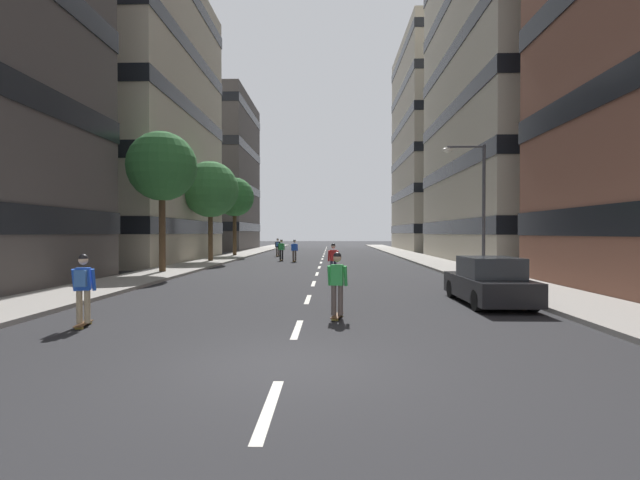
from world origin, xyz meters
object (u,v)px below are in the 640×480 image
Objects in this scene: street_tree_mid at (235,197)px; skater_5 at (83,285)px; skater_4 at (333,259)px; parked_car_near at (489,282)px; skater_3 at (294,249)px; streetlamp_right at (476,196)px; skater_2 at (278,246)px; skater_0 at (337,282)px; skater_1 at (281,249)px; street_tree_far at (210,190)px; street_tree_near at (162,167)px.

street_tree_mid is 34.59m from skater_5.
street_tree_mid reaches higher than skater_4.
parked_car_near is 23.38m from skater_3.
skater_2 is (-12.44, 22.37, -3.12)m from streetlamp_right.
skater_0 is 6.32m from skater_5.
skater_3 is at bearing -74.71° from skater_2.
skater_1 and skater_3 have the same top height.
parked_car_near is 11.77m from skater_5.
street_tree_far is at bearing 124.52° from parked_car_near.
street_tree_far is at bearing 126.59° from skater_4.
skater_3 is (6.49, 11.25, -4.99)m from street_tree_near.
parked_car_near is 32.21m from skater_2.
street_tree_near reaches higher than skater_3.
skater_3 is (1.19, -1.35, 0.00)m from skater_1.
skater_4 is at bearing -66.49° from street_tree_mid.
street_tree_far is 4.35× the size of skater_0.
skater_0 is at bearing -73.69° from street_tree_mid.
skater_2 is at bearing 108.74° from parked_car_near.
parked_car_near is 0.56× the size of street_tree_near.
parked_car_near is at bearing -104.42° from streetlamp_right.
street_tree_far is 4.35× the size of skater_3.
streetlamp_right is 7.73m from skater_4.
skater_3 is (-3.11, 24.62, 0.00)m from skater_0.
skater_5 is (-3.08, -25.89, 0.03)m from skater_3.
street_tree_near is 19.45m from street_tree_mid.
street_tree_far reaches higher than street_tree_mid.
skater_1 is 7.28m from skater_2.
skater_2 is (-1.15, 7.18, 0.03)m from skater_1.
street_tree_mid is at bearing 90.00° from street_tree_near.
street_tree_near is 10.38m from street_tree_far.
skater_3 is at bearing 7.69° from street_tree_far.
parked_car_near is at bearing 28.40° from skater_0.
street_tree_mid is (-14.51, 30.17, 5.07)m from parked_car_near.
parked_car_near is at bearing 19.46° from skater_5.
skater_4 is (-7.06, 0.10, -3.15)m from streetlamp_right.
street_tree_far is 4.35× the size of skater_4.
skater_0 is 1.00× the size of skater_3.
skater_2 is (-5.45, 33.16, 0.03)m from skater_0.
streetlamp_right reaches higher than skater_2.
street_tree_near reaches higher than skater_0.
street_tree_mid is 4.25× the size of skater_2.
skater_3 is at bearing 60.00° from street_tree_near.
skater_1 is 1.00× the size of skater_5.
skater_3 is at bearing 97.20° from skater_0.
street_tree_mid reaches higher than parked_car_near.
skater_4 is 13.62m from skater_5.
street_tree_mid is at bearing -175.36° from skater_2.
parked_car_near is 2.47× the size of skater_1.
parked_car_near is 0.57× the size of street_tree_far.
street_tree_mid reaches higher than skater_1.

